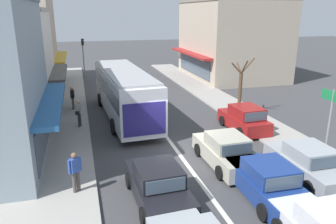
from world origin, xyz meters
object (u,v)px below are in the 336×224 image
object	(u,v)px
parked_hatchback_kerb_second	(244,119)
traffic_light_downstreet	(83,52)
street_tree_right	(240,89)
sedan_behind_bus_near	(158,185)
city_bus	(124,90)
sedan_adjacent_lane_trail	(226,151)
pedestrian_with_handbag_near	(72,97)
directional_road_sign	(331,110)
parked_sedan_kerb_front	(308,164)
pedestrian_far_walker	(79,112)
sedan_adjacent_lane_lead	(268,183)
pedestrian_browsing_midblock	(75,170)

from	to	relation	value
parked_hatchback_kerb_second	traffic_light_downstreet	size ratio (longest dim) A/B	0.90
street_tree_right	sedan_behind_bus_near	bearing A→B (deg)	-131.44
city_bus	sedan_adjacent_lane_trail	bearing A→B (deg)	-67.44
city_bus	pedestrian_with_handbag_near	xyz separation A→B (m)	(-3.38, 2.49, -0.81)
traffic_light_downstreet	directional_road_sign	size ratio (longest dim) A/B	1.17
city_bus	street_tree_right	distance (m)	7.79
sedan_adjacent_lane_trail	parked_sedan_kerb_front	size ratio (longest dim) A/B	1.00
sedan_behind_bus_near	pedestrian_far_walker	world-z (taller)	pedestrian_far_walker
city_bus	sedan_adjacent_lane_lead	distance (m)	12.12
sedan_adjacent_lane_lead	directional_road_sign	world-z (taller)	directional_road_sign
city_bus	sedan_behind_bus_near	distance (m)	10.62
traffic_light_downstreet	pedestrian_far_walker	size ratio (longest dim) A/B	2.58
city_bus	traffic_light_downstreet	xyz separation A→B (m)	(-2.22, 14.86, 0.97)
sedan_adjacent_lane_trail	street_tree_right	distance (m)	8.03
sedan_adjacent_lane_trail	pedestrian_browsing_midblock	size ratio (longest dim) A/B	2.60
parked_hatchback_kerb_second	traffic_light_downstreet	xyz separation A→B (m)	(-8.73, 19.27, 2.15)
sedan_adjacent_lane_lead	street_tree_right	xyz separation A→B (m)	(3.86, 9.85, 1.20)
traffic_light_downstreet	pedestrian_browsing_midblock	distance (m)	24.22
traffic_light_downstreet	directional_road_sign	xyz separation A→B (m)	(10.04, -24.54, -0.18)
directional_road_sign	parked_hatchback_kerb_second	bearing A→B (deg)	103.95
city_bus	pedestrian_browsing_midblock	xyz separation A→B (m)	(-3.21, -9.28, -0.81)
parked_hatchback_kerb_second	street_tree_right	xyz separation A→B (m)	(1.11, 2.81, 1.15)
city_bus	parked_hatchback_kerb_second	bearing A→B (deg)	-34.10
directional_road_sign	pedestrian_browsing_midblock	bearing A→B (deg)	177.91
sedan_adjacent_lane_lead	pedestrian_browsing_midblock	world-z (taller)	pedestrian_browsing_midblock
pedestrian_browsing_midblock	city_bus	bearing A→B (deg)	70.89
sedan_behind_bus_near	parked_hatchback_kerb_second	xyz separation A→B (m)	(6.79, 6.14, 0.05)
sedan_adjacent_lane_lead	street_tree_right	world-z (taller)	street_tree_right
traffic_light_downstreet	street_tree_right	size ratio (longest dim) A/B	1.06
sedan_behind_bus_near	parked_hatchback_kerb_second	distance (m)	9.15
parked_hatchback_kerb_second	pedestrian_with_handbag_near	distance (m)	12.07
sedan_adjacent_lane_trail	pedestrian_with_handbag_near	size ratio (longest dim) A/B	2.60
pedestrian_with_handbag_near	pedestrian_browsing_midblock	bearing A→B (deg)	-89.20
parked_hatchback_kerb_second	pedestrian_far_walker	size ratio (longest dim) A/B	2.31
sedan_adjacent_lane_trail	parked_sedan_kerb_front	bearing A→B (deg)	-36.58
parked_sedan_kerb_front	pedestrian_browsing_midblock	world-z (taller)	pedestrian_browsing_midblock
sedan_behind_bus_near	sedan_adjacent_lane_trail	xyz separation A→B (m)	(3.76, 2.17, 0.00)
sedan_adjacent_lane_trail	parked_hatchback_kerb_second	distance (m)	4.99
traffic_light_downstreet	pedestrian_with_handbag_near	xyz separation A→B (m)	(-1.16, -12.37, -1.79)
parked_hatchback_kerb_second	pedestrian_with_handbag_near	bearing A→B (deg)	145.11
parked_sedan_kerb_front	traffic_light_downstreet	size ratio (longest dim) A/B	1.00
sedan_behind_bus_near	sedan_adjacent_lane_lead	bearing A→B (deg)	-12.61
parked_hatchback_kerb_second	directional_road_sign	bearing A→B (deg)	-76.05
sedan_behind_bus_near	parked_hatchback_kerb_second	world-z (taller)	parked_hatchback_kerb_second
city_bus	pedestrian_far_walker	world-z (taller)	city_bus
sedan_behind_bus_near	sedan_adjacent_lane_lead	distance (m)	4.14
parked_hatchback_kerb_second	traffic_light_downstreet	bearing A→B (deg)	114.39
sedan_adjacent_lane_lead	parked_hatchback_kerb_second	size ratio (longest dim) A/B	1.13
sedan_adjacent_lane_trail	street_tree_right	bearing A→B (deg)	58.55
street_tree_right	pedestrian_browsing_midblock	size ratio (longest dim) A/B	2.43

